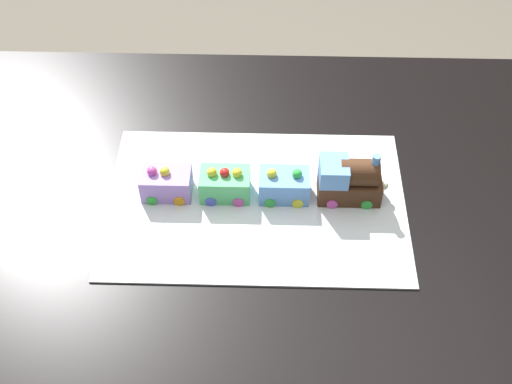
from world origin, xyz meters
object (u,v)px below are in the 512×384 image
(dining_table, at_px, (245,239))
(cake_car_flatbed_lavender, at_px, (166,183))
(cake_car_tanker_sky_blue, at_px, (284,185))
(cake_locomotive, at_px, (349,180))
(cake_car_hopper_mint_green, at_px, (225,184))

(dining_table, bearing_deg, cake_car_flatbed_lavender, -11.21)
(cake_car_tanker_sky_blue, bearing_deg, cake_car_flatbed_lavender, 0.00)
(cake_locomotive, bearing_deg, cake_car_tanker_sky_blue, -0.00)
(cake_locomotive, xyz_separation_m, cake_car_hopper_mint_green, (0.25, -0.00, -0.02))
(dining_table, xyz_separation_m, cake_car_flatbed_lavender, (0.16, -0.03, 0.14))
(cake_car_tanker_sky_blue, distance_m, cake_car_flatbed_lavender, 0.24)
(cake_locomotive, height_order, cake_car_tanker_sky_blue, cake_locomotive)
(cake_car_tanker_sky_blue, xyz_separation_m, cake_car_flatbed_lavender, (0.24, 0.00, 0.00))
(cake_locomotive, height_order, cake_car_flatbed_lavender, cake_locomotive)
(cake_car_tanker_sky_blue, relative_size, cake_car_flatbed_lavender, 1.00)
(cake_car_tanker_sky_blue, relative_size, cake_car_hopper_mint_green, 1.00)
(dining_table, xyz_separation_m, cake_car_tanker_sky_blue, (-0.08, -0.03, 0.14))
(cake_locomotive, relative_size, cake_car_hopper_mint_green, 1.40)
(cake_car_tanker_sky_blue, xyz_separation_m, cake_car_hopper_mint_green, (0.12, -0.00, 0.00))
(cake_car_flatbed_lavender, bearing_deg, cake_locomotive, 180.00)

